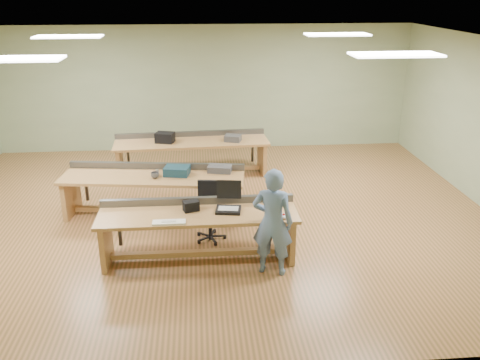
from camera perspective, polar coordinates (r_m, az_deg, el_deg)
The scene contains 21 objects.
floor at distance 9.15m, azimuth -3.23°, elevation -3.85°, with size 10.00×10.00×0.00m, color #A0663C.
ceiling at distance 8.35m, azimuth -3.66°, elevation 15.18°, with size 10.00×10.00×0.00m, color silver.
wall_back at distance 12.52m, azimuth -3.98°, elevation 10.20°, with size 10.00×0.04×3.00m, color #94A57D.
wall_front at distance 4.90m, azimuth -2.05°, elevation -7.58°, with size 10.00×0.04×3.00m, color #94A57D.
fluor_panels at distance 8.35m, azimuth -3.66°, elevation 14.97°, with size 6.20×3.50×0.03m.
workbench_front at distance 7.52m, azimuth -4.70°, elevation -4.98°, with size 2.91×0.79×0.86m.
workbench_mid at distance 9.04m, azimuth -9.68°, elevation -0.57°, with size 3.26×1.26×0.86m.
workbench_back at distance 10.93m, azimuth -5.43°, elevation 3.48°, with size 3.29×1.04×0.86m.
person at distance 7.05m, azimuth 3.67°, elevation -4.74°, with size 0.57×0.38×1.57m, color slate.
laptop_base at distance 7.45m, azimuth -1.32°, elevation -3.37°, with size 0.36×0.30×0.04m, color black.
laptop_screen at distance 7.47m, azimuth -1.25°, elevation -1.06°, with size 0.36×0.02×0.29m, color black.
keyboard at distance 7.15m, azimuth -7.98°, elevation -4.73°, with size 0.46×0.15×0.03m, color white.
trackball_mouse at distance 7.26m, azimuth 5.01°, elevation -4.03°, with size 0.12×0.15×0.06m, color white.
camera_bag at distance 7.47m, azimuth -5.52°, elevation -2.92°, with size 0.22×0.14×0.15m, color black.
task_chair at distance 8.18m, azimuth -3.34°, elevation -4.35°, with size 0.57×0.57×0.94m.
parts_bin_teal at distance 8.91m, azimuth -7.10°, elevation 1.04°, with size 0.42×0.32×0.15m, color #122F3C.
parts_bin_grey at distance 9.00m, azimuth -2.28°, elevation 1.28°, with size 0.41×0.26×0.11m, color #3B3A3D.
mug at distance 8.81m, azimuth -9.54°, elevation 0.54°, with size 0.14×0.14×0.11m, color #3B3A3D.
drinks_can at distance 8.94m, azimuth -9.28°, elevation 0.85°, with size 0.06×0.06×0.11m, color silver.
storage_box_back at distance 10.81m, azimuth -8.43°, elevation 4.74°, with size 0.37×0.27×0.21m, color black.
tray_back at distance 10.78m, azimuth -0.81°, elevation 4.72°, with size 0.33×0.24×0.13m, color #3B3A3D.
Camera 1 is at (-0.19, -8.30, 3.85)m, focal length 38.00 mm.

